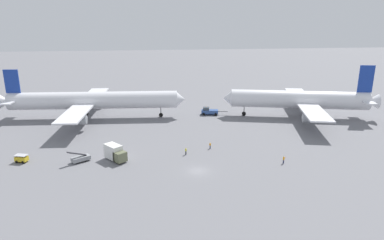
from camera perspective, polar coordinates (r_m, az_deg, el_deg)
ground_plane at (r=71.84m, az=0.95°, el=-8.54°), size 600.00×600.00×0.00m
airliner_at_gate_left at (r=112.37m, az=-16.39°, el=3.14°), size 58.29×46.62×15.85m
airliner_being_pushed at (r=114.23m, az=17.72°, el=3.25°), size 48.12×44.61×17.10m
pushback_tug at (r=113.04m, az=2.92°, el=1.49°), size 8.80×3.65×2.80m
gse_baggage_cart_near_cluster at (r=84.60m, az=-26.77°, el=-5.80°), size 3.08×2.33×1.71m
gse_belt_loader_portside at (r=79.87m, az=-18.25°, el=-6.12°), size 4.81×3.72×3.02m
gse_catering_truck_tall at (r=78.26m, az=-12.82°, el=-5.41°), size 5.50×6.07×3.50m
ground_crew_ramp_agent_by_cones at (r=79.70m, az=-1.04°, el=-5.24°), size 0.36×0.50×1.70m
ground_crew_wing_walker_right at (r=83.45m, az=3.07°, el=-4.30°), size 0.44×0.39×1.56m
ground_crew_marshaller_foreground at (r=77.66m, az=15.17°, el=-6.44°), size 0.49×0.36×1.72m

